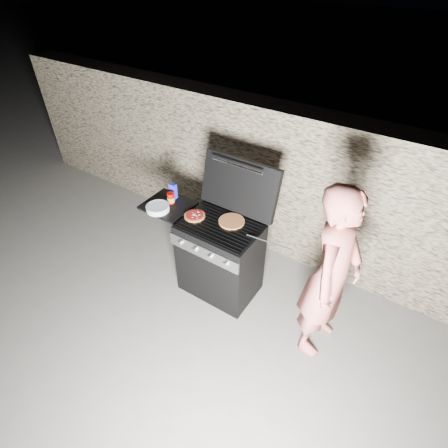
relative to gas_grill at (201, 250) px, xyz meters
The scene contains 10 objects.
ground 0.52m from the gas_grill, ahead, with size 50.00×50.00×0.00m, color #595858.
stone_wall 1.17m from the gas_grill, 76.61° to the left, with size 8.00×0.35×1.80m, color gray.
gas_grill is the anchor object (origin of this frame).
pizza_topped 0.47m from the gas_grill, 156.16° to the right, with size 0.21×0.21×0.02m, color tan, non-canonical shape.
pizza_plain 0.57m from the gas_grill, 19.55° to the left, with size 0.26×0.26×0.01m, color #DD8C54.
sauce_jar 0.66m from the gas_grill, behind, with size 0.08×0.08×0.12m, color #940800.
blue_carton 0.71m from the gas_grill, 163.41° to the left, with size 0.08×0.05×0.17m, color #1B21B3.
plate_stack 0.66m from the gas_grill, 162.71° to the right, with size 0.24×0.24×0.06m, color white.
person 1.47m from the gas_grill, ahead, with size 0.65×0.42×1.77m, color #C1625A.
tongs 0.93m from the gas_grill, ahead, with size 0.01×0.01×0.48m, color black.
Camera 1 is at (1.51, -2.21, 3.08)m, focal length 28.00 mm.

